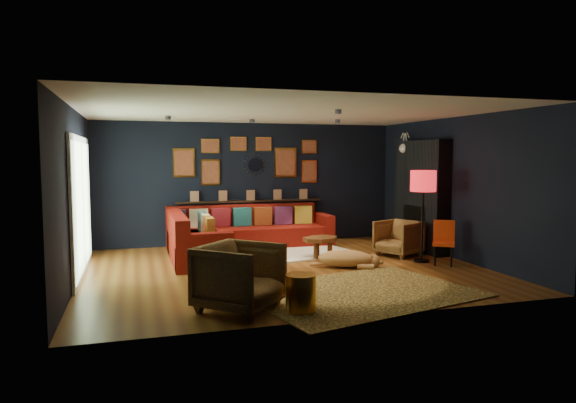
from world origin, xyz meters
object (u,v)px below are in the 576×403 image
object	(u,v)px
sectional	(230,236)
armchair_left	(240,274)
gold_stool	(301,293)
dog	(346,255)
coffee_table	(321,241)
armchair_right	(399,236)
orange_chair	(444,239)
floor_lamp	(423,185)
pouf	(205,256)

from	to	relation	value
sectional	armchair_left	world-z (taller)	armchair_left
gold_stool	dog	world-z (taller)	gold_stool
coffee_table	armchair_right	size ratio (longest dim) A/B	1.16
armchair_right	orange_chair	size ratio (longest dim) A/B	0.96
orange_chair	armchair_right	bearing A→B (deg)	144.10
orange_chair	dog	bearing A→B (deg)	-153.82
sectional	armchair_right	distance (m)	3.28
sectional	orange_chair	size ratio (longest dim) A/B	4.43
armchair_right	floor_lamp	bearing A→B (deg)	-16.19
gold_stool	orange_chair	size ratio (longest dim) A/B	0.60
coffee_table	armchair_right	distance (m)	1.52
sectional	dog	bearing A→B (deg)	-51.21
dog	gold_stool	bearing A→B (deg)	-101.61
coffee_table	armchair_left	bearing A→B (deg)	-126.97
pouf	gold_stool	size ratio (longest dim) A/B	1.26
pouf	orange_chair	world-z (taller)	orange_chair
sectional	gold_stool	world-z (taller)	sectional
floor_lamp	sectional	bearing A→B (deg)	148.02
gold_stool	floor_lamp	bearing A→B (deg)	36.43
gold_stool	sectional	bearing A→B (deg)	91.58
sectional	coffee_table	world-z (taller)	sectional
pouf	coffee_table	bearing A→B (deg)	8.46
armchair_right	dog	xyz separation A→B (m)	(-1.39, -0.71, -0.15)
sectional	floor_lamp	xyz separation A→B (m)	(3.11, -1.94, 1.06)
sectional	coffee_table	size ratio (longest dim) A/B	4.00
armchair_left	gold_stool	world-z (taller)	armchair_left
coffee_table	pouf	world-z (taller)	pouf
armchair_right	orange_chair	xyz separation A→B (m)	(0.35, -0.96, 0.08)
pouf	floor_lamp	world-z (taller)	floor_lamp
coffee_table	pouf	size ratio (longest dim) A/B	1.46
sectional	floor_lamp	distance (m)	3.82
armchair_right	floor_lamp	xyz separation A→B (m)	(0.11, -0.65, 1.01)
armchair_left	armchair_right	world-z (taller)	armchair_left
coffee_table	pouf	bearing A→B (deg)	-171.54
floor_lamp	dog	size ratio (longest dim) A/B	1.30
gold_stool	orange_chair	bearing A→B (deg)	30.41
sectional	floor_lamp	size ratio (longest dim) A/B	2.08
armchair_right	coffee_table	bearing A→B (deg)	-122.87
coffee_table	gold_stool	size ratio (longest dim) A/B	1.84
sectional	dog	distance (m)	2.58
dog	floor_lamp	bearing A→B (deg)	25.75
orange_chair	dog	size ratio (longest dim) A/B	0.61
orange_chair	armchair_left	bearing A→B (deg)	-123.54
armchair_left	armchair_right	distance (m)	4.41
sectional	coffee_table	xyz separation A→B (m)	(1.50, -1.10, -0.00)
sectional	armchair_right	xyz separation A→B (m)	(3.01, -1.30, 0.05)
dog	coffee_table	bearing A→B (deg)	120.45
orange_chair	floor_lamp	world-z (taller)	floor_lamp
floor_lamp	armchair_right	bearing A→B (deg)	99.24
orange_chair	dog	xyz separation A→B (m)	(-1.74, 0.25, -0.23)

